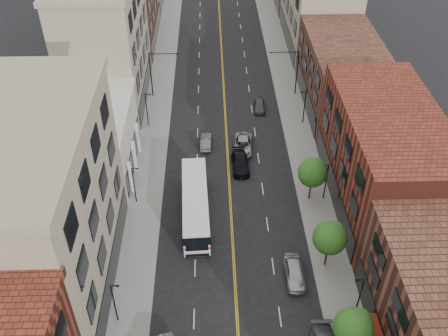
{
  "coord_description": "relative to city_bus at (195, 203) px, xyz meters",
  "views": [
    {
      "loc": [
        -2.02,
        -19.13,
        40.02
      ],
      "look_at": [
        -0.74,
        23.96,
        5.0
      ],
      "focal_mm": 40.0,
      "sensor_mm": 36.0,
      "label": 1
    }
  ],
  "objects": [
    {
      "name": "car_lane_a",
      "position": [
        5.53,
        8.5,
        -1.16
      ],
      "size": [
        2.28,
        5.27,
        1.51
      ],
      "primitive_type": "imported",
      "rotation": [
        0.0,
        0.0,
        0.03
      ],
      "color": "black",
      "rests_on": "ground"
    },
    {
      "name": "bldg_r_far_b",
      "position": [
        21.03,
        44.33,
        5.09
      ],
      "size": [
        10.0,
        22.0,
        14.0
      ],
      "primitive_type": "cube",
      "color": "gray",
      "rests_on": "ground"
    },
    {
      "name": "tree_r_2",
      "position": [
        13.41,
        -7.6,
        2.21
      ],
      "size": [
        3.4,
        3.4,
        5.59
      ],
      "color": "black",
      "rests_on": "sidewalk_right"
    },
    {
      "name": "bldg_l_tanoffice",
      "position": [
        -12.97,
        -8.67,
        7.09
      ],
      "size": [
        10.0,
        22.0,
        18.0
      ],
      "primitive_type": "cube",
      "color": "gray",
      "rests_on": "ground"
    },
    {
      "name": "lamp_r_1",
      "position": [
        14.98,
        -13.67,
        1.06
      ],
      "size": [
        0.81,
        0.55,
        5.05
      ],
      "color": "black",
      "rests_on": "sidewalk_right"
    },
    {
      "name": "signal_mast_right",
      "position": [
        14.29,
        26.33,
        2.73
      ],
      "size": [
        4.49,
        0.18,
        7.2
      ],
      "color": "black",
      "rests_on": "sidewalk_right"
    },
    {
      "name": "car_lane_b",
      "position": [
        6.1,
        12.33,
        -1.17
      ],
      "size": [
        3.03,
        5.58,
        1.48
      ],
      "primitive_type": "imported",
      "rotation": [
        0.0,
        0.0,
        -0.11
      ],
      "color": "#A0A3A7",
      "rests_on": "ground"
    },
    {
      "name": "tree_r_1",
      "position": [
        13.41,
        -17.6,
        2.21
      ],
      "size": [
        3.4,
        3.4,
        5.59
      ],
      "color": "black",
      "rests_on": "sidewalk_right"
    },
    {
      "name": "lamp_r_3",
      "position": [
        14.98,
        18.33,
        1.06
      ],
      "size": [
        0.81,
        0.55,
        5.05
      ],
      "color": "black",
      "rests_on": "sidewalk_right"
    },
    {
      "name": "bldg_l_far_a",
      "position": [
        -12.97,
        26.33,
        7.09
      ],
      "size": [
        10.0,
        20.0,
        18.0
      ],
      "primitive_type": "cube",
      "color": "gray",
      "rests_on": "ground"
    },
    {
      "name": "signal_mast_left",
      "position": [
        -6.24,
        26.33,
        2.73
      ],
      "size": [
        4.49,
        0.18,
        7.2
      ],
      "color": "black",
      "rests_on": "sidewalk_left"
    },
    {
      "name": "city_bus",
      "position": [
        0.0,
        0.0,
        0.0
      ],
      "size": [
        3.5,
        12.91,
        3.29
      ],
      "rotation": [
        0.0,
        0.0,
        0.04
      ],
      "color": "silver",
      "rests_on": "ground"
    },
    {
      "name": "lamp_l_2",
      "position": [
        -6.93,
        2.33,
        1.06
      ],
      "size": [
        0.81,
        0.55,
        5.05
      ],
      "color": "black",
      "rests_on": "sidewalk_left"
    },
    {
      "name": "lamp_l_3",
      "position": [
        -6.93,
        18.33,
        1.06
      ],
      "size": [
        0.81,
        0.55,
        5.05
      ],
      "color": "black",
      "rests_on": "sidewalk_left"
    },
    {
      "name": "tree_r_3",
      "position": [
        13.41,
        2.4,
        2.21
      ],
      "size": [
        3.4,
        3.4,
        5.59
      ],
      "color": "black",
      "rests_on": "sidewalk_right"
    },
    {
      "name": "sidewalk_left",
      "position": [
        -5.97,
        13.33,
        -1.84
      ],
      "size": [
        4.0,
        110.0,
        0.15
      ],
      "primitive_type": "cube",
      "color": "gray",
      "rests_on": "ground"
    },
    {
      "name": "sidewalk_right",
      "position": [
        14.03,
        13.33,
        -1.84
      ],
      "size": [
        4.0,
        110.0,
        0.15
      ],
      "primitive_type": "cube",
      "color": "gray",
      "rests_on": "ground"
    },
    {
      "name": "bldg_r_far_a",
      "position": [
        21.03,
        23.33,
        3.09
      ],
      "size": [
        10.0,
        20.0,
        10.0
      ],
      "primitive_type": "cube",
      "color": "#582E23",
      "rests_on": "ground"
    },
    {
      "name": "car_lane_behind",
      "position": [
        1.18,
        13.34,
        -1.26
      ],
      "size": [
        1.5,
        4.02,
        1.31
      ],
      "primitive_type": "imported",
      "rotation": [
        0.0,
        0.0,
        3.11
      ],
      "color": "#505055",
      "rests_on": "ground"
    },
    {
      "name": "lamp_l_1",
      "position": [
        -6.93,
        -13.67,
        1.06
      ],
      "size": [
        0.81,
        0.55,
        5.05
      ],
      "color": "black",
      "rests_on": "sidewalk_left"
    },
    {
      "name": "bldg_r_mid",
      "position": [
        21.03,
        2.33,
        4.09
      ],
      "size": [
        10.0,
        22.0,
        12.0
      ],
      "primitive_type": "cube",
      "color": "maroon",
      "rests_on": "ground"
    },
    {
      "name": "lamp_r_2",
      "position": [
        14.98,
        2.33,
        1.06
      ],
      "size": [
        0.81,
        0.55,
        5.05
      ],
      "color": "black",
      "rests_on": "sidewalk_right"
    },
    {
      "name": "car_lane_c",
      "position": [
        9.12,
        22.1,
        -1.24
      ],
      "size": [
        1.79,
        4.01,
        1.34
      ],
      "primitive_type": "imported",
      "rotation": [
        0.0,
        0.0,
        -0.05
      ],
      "color": "#48484C",
      "rests_on": "ground"
    },
    {
      "name": "bldg_l_far_b",
      "position": [
        -12.97,
        46.33,
        5.59
      ],
      "size": [
        10.0,
        20.0,
        15.0
      ],
      "primitive_type": "cube",
      "color": "#582E23",
      "rests_on": "ground"
    },
    {
      "name": "car_parked_far",
      "position": [
        9.95,
        -9.21,
        -1.11
      ],
      "size": [
        1.94,
        4.73,
        1.6
      ],
      "primitive_type": "imported",
      "rotation": [
        0.0,
        0.0,
        0.01
      ],
      "color": "#AFB3B7",
      "rests_on": "ground"
    },
    {
      "name": "bldg_l_white",
      "position": [
        -12.97,
        9.33,
        2.09
      ],
      "size": [
        10.0,
        14.0,
        8.0
      ],
      "primitive_type": "cube",
      "color": "silver",
      "rests_on": "ground"
    }
  ]
}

